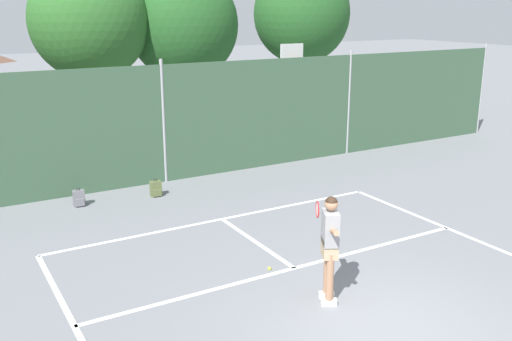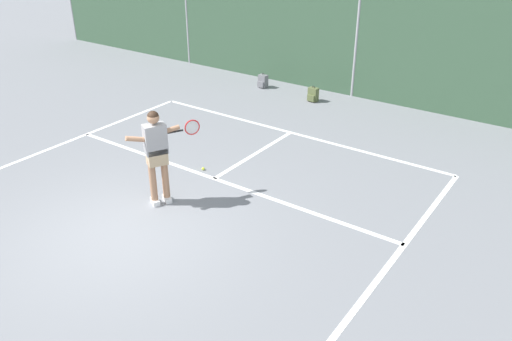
{
  "view_description": "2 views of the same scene",
  "coord_description": "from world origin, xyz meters",
  "px_view_note": "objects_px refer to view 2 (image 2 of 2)",
  "views": [
    {
      "loc": [
        -5.64,
        -5.77,
        4.77
      ],
      "look_at": [
        0.09,
        4.07,
        1.52
      ],
      "focal_mm": 40.35,
      "sensor_mm": 36.0,
      "label": 1
    },
    {
      "loc": [
        6.13,
        -4.71,
        5.0
      ],
      "look_at": [
        1.29,
        2.16,
        0.7
      ],
      "focal_mm": 35.9,
      "sensor_mm": 36.0,
      "label": 2
    }
  ],
  "objects_px": {
    "tennis_ball": "(203,169)",
    "backpack_olive": "(313,95)",
    "tennis_player": "(157,149)",
    "backpack_grey": "(263,81)"
  },
  "relations": [
    {
      "from": "tennis_ball",
      "to": "backpack_grey",
      "type": "bearing_deg",
      "value": 111.89
    },
    {
      "from": "tennis_ball",
      "to": "backpack_olive",
      "type": "height_order",
      "value": "backpack_olive"
    },
    {
      "from": "tennis_player",
      "to": "backpack_olive",
      "type": "height_order",
      "value": "tennis_player"
    },
    {
      "from": "tennis_ball",
      "to": "backpack_grey",
      "type": "xyz_separation_m",
      "value": [
        -2.2,
        5.47,
        0.16
      ]
    },
    {
      "from": "tennis_player",
      "to": "backpack_grey",
      "type": "distance_m",
      "value": 7.43
    },
    {
      "from": "tennis_ball",
      "to": "backpack_olive",
      "type": "distance_m",
      "value": 5.25
    },
    {
      "from": "backpack_olive",
      "to": "backpack_grey",
      "type": "bearing_deg",
      "value": 173.17
    },
    {
      "from": "tennis_player",
      "to": "backpack_grey",
      "type": "relative_size",
      "value": 4.01
    },
    {
      "from": "tennis_player",
      "to": "backpack_grey",
      "type": "height_order",
      "value": "tennis_player"
    },
    {
      "from": "backpack_olive",
      "to": "tennis_player",
      "type": "bearing_deg",
      "value": -85.72
    }
  ]
}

